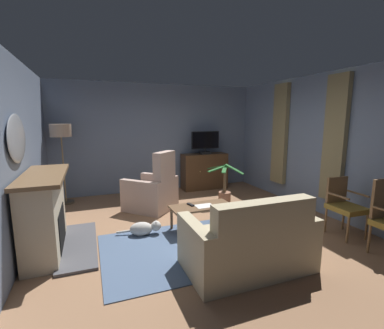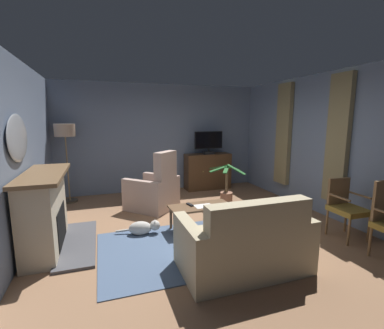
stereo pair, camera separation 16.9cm
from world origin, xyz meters
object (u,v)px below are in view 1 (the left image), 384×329
Objects in this scene: tv_cabinet at (204,172)px; potted_plant_leafy_by_curtain at (225,192)px; fireplace at (46,215)px; side_chair_tucked_against_wall at (344,204)px; wall_mirror_oval at (17,138)px; folded_newspaper at (204,206)px; television at (205,142)px; tv_remote at (191,205)px; coffee_table at (201,208)px; armchair_beside_cabinet at (153,192)px; sofa_floral at (250,244)px; floor_lamp at (61,137)px; cat at (144,228)px.

tv_cabinet reaches higher than potted_plant_leafy_by_curtain.
fireplace is 4.44m from side_chair_tucked_against_wall.
wall_mirror_oval reaches higher than side_chair_tucked_against_wall.
television is at bearing 64.89° from folded_newspaper.
tv_remote is 0.23m from folded_newspaper.
coffee_table is at bearing -114.43° from tv_cabinet.
potted_plant_leafy_by_curtain is at bearing 47.05° from coffee_table.
fireplace is at bearing -145.12° from armchair_beside_cabinet.
tv_cabinet is 0.99× the size of armchair_beside_cabinet.
television is 0.49× the size of sofa_floral.
tv_remote is 0.10× the size of floor_lamp.
fireplace is 1.79× the size of potted_plant_leafy_by_curtain.
tv_remote is at bearing -0.99° from cat.
fireplace is at bearing 176.08° from folded_newspaper.
cat is at bearing -153.25° from potted_plant_leafy_by_curtain.
sofa_floral is at bearing -30.94° from fireplace.
sofa_floral is (2.61, -1.42, -1.25)m from wall_mirror_oval.
fireplace is 1.74× the size of side_chair_tucked_against_wall.
sofa_floral reaches higher than folded_newspaper.
cat is (-0.41, -1.20, -0.25)m from armchair_beside_cabinet.
wall_mirror_oval reaches higher than tv_remote.
wall_mirror_oval is at bearing -164.08° from potted_plant_leafy_by_curtain.
folded_newspaper is 1.47m from potted_plant_leafy_by_curtain.
folded_newspaper reaches higher than cat.
potted_plant_leafy_by_curtain is (-0.12, -1.38, -0.17)m from tv_cabinet.
floor_lamp is at bearing 147.90° from armchair_beside_cabinet.
sofa_floral is 4.49m from floor_lamp.
tv_cabinet is at bearing 104.81° from side_chair_tucked_against_wall.
cat is (-2.06, -2.30, -1.12)m from television.
tv_cabinet is 3.56m from side_chair_tucked_against_wall.
side_chair_tucked_against_wall is at bearing -13.04° from wall_mirror_oval.
coffee_table is 3.41m from floor_lamp.
tv_cabinet is at bearing -40.09° from tv_remote.
television reaches higher than side_chair_tucked_against_wall.
floor_lamp is (-1.28, 2.26, 1.33)m from cat.
floor_lamp is at bearing 30.37° from tv_remote.
tv_cabinet is 2.69m from coffee_table.
coffee_table is at bearing 127.59° from folded_newspaper.
television reaches higher than potted_plant_leafy_by_curtain.
side_chair_tucked_against_wall is (1.98, -0.95, 0.09)m from folded_newspaper.
potted_plant_leafy_by_curtain is (3.53, 1.01, -1.31)m from wall_mirror_oval.
folded_newspaper is 0.33× the size of side_chair_tucked_against_wall.
floor_lamp is at bearing 141.76° from side_chair_tucked_against_wall.
armchair_beside_cabinet is (-0.37, 1.21, -0.06)m from tv_remote.
wall_mirror_oval is at bearing -147.41° from television.
wall_mirror_oval is at bearing 78.58° from tv_remote.
wall_mirror_oval reaches higher than tv_cabinet.
folded_newspaper is (-1.07, -2.44, -0.83)m from television.
fireplace is 9.26× the size of tv_remote.
folded_newspaper is at bearing -51.07° from coffee_table.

